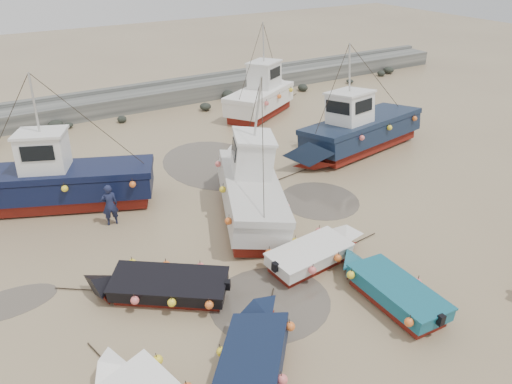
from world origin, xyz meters
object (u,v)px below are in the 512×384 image
dinghy_4 (159,283)px  person (113,224)px  dinghy_5 (316,251)px  cabin_boat_3 (264,94)px  cabin_boat_1 (246,186)px  dinghy_1 (256,358)px  dinghy_2 (389,286)px  cabin_boat_0 (57,180)px  cabin_boat_2 (356,131)px

dinghy_4 → person: 5.79m
dinghy_5 → cabin_boat_3: bearing=148.6°
cabin_boat_1 → person: size_ratio=5.07×
dinghy_1 → dinghy_2: 5.70m
cabin_boat_0 → cabin_boat_1: same height
dinghy_2 → dinghy_4: same height
dinghy_2 → dinghy_5: bearing=106.8°
dinghy_1 → cabin_boat_3: 23.81m
dinghy_1 → cabin_boat_3: size_ratio=0.64×
cabin_boat_2 → dinghy_2: bearing=134.8°
dinghy_1 → cabin_boat_0: size_ratio=0.52×
cabin_boat_0 → dinghy_5: bearing=-120.3°
cabin_boat_0 → cabin_boat_1: (7.24, -5.04, 0.02)m
dinghy_2 → cabin_boat_0: cabin_boat_0 is taller
cabin_boat_0 → cabin_boat_1: size_ratio=1.06×
cabin_boat_3 → cabin_boat_2: bearing=-23.9°
dinghy_5 → cabin_boat_3: cabin_boat_3 is taller
dinghy_2 → person: (-6.85, 10.06, -0.55)m
dinghy_4 → cabin_boat_2: cabin_boat_2 is taller
cabin_boat_0 → cabin_boat_3: 16.81m
dinghy_1 → dinghy_4: size_ratio=0.96×
dinghy_2 → dinghy_4: bearing=148.5°
dinghy_4 → person: size_ratio=2.90×
cabin_boat_0 → person: cabin_boat_0 is taller
cabin_boat_1 → dinghy_5: bearing=-63.9°
dinghy_5 → person: (-5.97, 6.99, -0.56)m
dinghy_4 → cabin_boat_3: cabin_boat_3 is taller
dinghy_5 → person: 9.21m
cabin_boat_2 → dinghy_5: bearing=122.4°
dinghy_4 → person: (-0.03, 5.76, -0.54)m
dinghy_5 → cabin_boat_2: 11.80m
dinghy_2 → cabin_boat_2: cabin_boat_2 is taller
dinghy_1 → cabin_boat_1: cabin_boat_1 is taller
dinghy_5 → cabin_boat_0: size_ratio=0.54×
dinghy_5 → cabin_boat_2: size_ratio=0.50×
dinghy_2 → cabin_boat_1: cabin_boat_1 is taller
cabin_boat_3 → dinghy_1: bearing=-61.9°
cabin_boat_2 → dinghy_4: bearing=104.9°
dinghy_4 → cabin_boat_3: bearing=-5.7°
dinghy_2 → cabin_boat_3: bearing=71.1°
dinghy_5 → dinghy_2: bearing=10.1°
cabin_boat_1 → cabin_boat_0: bearing=167.9°
dinghy_1 → cabin_boat_3: cabin_boat_3 is taller
cabin_boat_0 → dinghy_1: bearing=-146.0°
dinghy_2 → cabin_boat_1: bearing=99.1°
dinghy_1 → cabin_boat_3: bearing=98.1°
dinghy_1 → cabin_boat_0: cabin_boat_0 is taller
dinghy_1 → person: (-1.17, 10.51, -0.54)m
dinghy_2 → dinghy_4: size_ratio=1.06×
dinghy_4 → cabin_boat_2: (14.72, 6.61, 0.77)m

